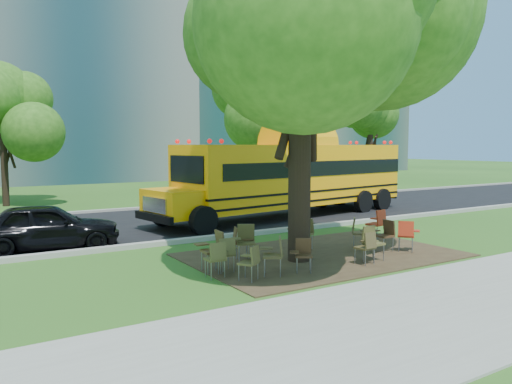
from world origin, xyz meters
TOP-DOWN VIEW (x-y plane):
  - ground at (0.00, 0.00)m, footprint 160.00×160.00m
  - sidewalk at (0.00, -5.00)m, footprint 60.00×4.00m
  - dirt_patch at (1.00, -0.50)m, footprint 7.00×4.50m
  - asphalt_road at (0.00, 7.00)m, footprint 80.00×8.00m
  - kerb_near at (0.00, 3.00)m, footprint 80.00×0.25m
  - kerb_far at (0.00, 11.10)m, footprint 80.00×0.25m
  - building_right at (24.00, 38.00)m, footprint 30.00×16.00m
  - bg_tree_2 at (-5.00, 16.00)m, footprint 4.80×4.80m
  - bg_tree_3 at (8.00, 14.00)m, footprint 5.60×5.60m
  - bg_tree_4 at (16.00, 13.00)m, footprint 5.00×5.00m
  - main_tree at (0.04, -0.72)m, footprint 7.20×7.20m
  - school_bus at (4.76, 5.83)m, footprint 12.20×4.41m
  - chair_0 at (-1.95, -1.69)m, footprint 0.52×0.65m
  - chair_1 at (-2.05, -0.78)m, footprint 0.57×0.48m
  - chair_2 at (-1.27, -1.59)m, footprint 0.60×0.76m
  - chair_3 at (-0.56, -1.67)m, footprint 0.67×0.53m
  - chair_4 at (1.17, -1.95)m, footprint 0.55×0.53m
  - chair_5 at (1.57, -1.69)m, footprint 0.58×0.54m
  - chair_6 at (2.70, -1.06)m, footprint 0.51×0.58m
  - chair_7 at (3.15, -1.44)m, footprint 0.75×0.59m
  - chair_8 at (-2.23, -0.53)m, footprint 0.56×0.65m
  - chair_9 at (-1.10, -0.01)m, footprint 0.78×0.61m
  - chair_10 at (-1.06, 0.32)m, footprint 0.51×0.65m
  - chair_11 at (0.22, -0.54)m, footprint 0.57×0.67m
  - chair_12 at (2.34, -0.41)m, footprint 0.59×0.75m
  - chair_13 at (3.76, 0.24)m, footprint 0.65×0.66m
  - chair_14 at (-2.44, -1.07)m, footprint 0.54×0.48m
  - chair_15 at (1.02, 0.35)m, footprint 0.56×0.58m
  - black_car at (-5.07, 4.09)m, footprint 4.07×2.15m

SIDE VIEW (x-z plane):
  - ground at x=0.00m, z-range 0.00..0.00m
  - dirt_patch at x=1.00m, z-range 0.00..0.03m
  - sidewalk at x=0.00m, z-range 0.00..0.04m
  - asphalt_road at x=0.00m, z-range 0.00..0.04m
  - kerb_near at x=0.00m, z-range 0.00..0.14m
  - kerb_far at x=0.00m, z-range 0.00..0.14m
  - chair_0 at x=-1.95m, z-range 0.09..0.87m
  - chair_3 at x=-0.56m, z-range 0.09..0.88m
  - chair_10 at x=-1.06m, z-range 0.10..0.91m
  - chair_14 at x=-2.44m, z-range 0.10..0.91m
  - chair_1 at x=-2.05m, z-range 0.10..0.92m
  - chair_4 at x=1.17m, z-range 0.10..0.93m
  - chair_11 at x=0.22m, z-range 0.10..0.94m
  - chair_12 at x=2.34m, z-range 0.10..0.98m
  - chair_6 at x=2.70m, z-range 0.10..0.98m
  - chair_7 at x=3.15m, z-range 0.10..0.98m
  - chair_15 at x=1.02m, z-range 0.10..0.99m
  - chair_5 at x=1.57m, z-range 0.10..0.99m
  - chair_2 at x=-1.27m, z-range 0.11..1.00m
  - chair_9 at x=-1.10m, z-range 0.11..1.04m
  - chair_8 at x=-2.23m, z-range 0.11..1.06m
  - chair_13 at x=3.76m, z-range 0.11..1.07m
  - black_car at x=-5.07m, z-range 0.00..1.32m
  - school_bus at x=4.76m, z-range 0.23..3.15m
  - bg_tree_2 at x=-5.00m, z-range 0.90..7.52m
  - bg_tree_4 at x=16.00m, z-range 0.92..7.77m
  - bg_tree_3 at x=8.00m, z-range 1.11..8.95m
  - main_tree at x=0.04m, z-range 1.08..10.48m
  - building_right at x=24.00m, z-range 0.00..25.00m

